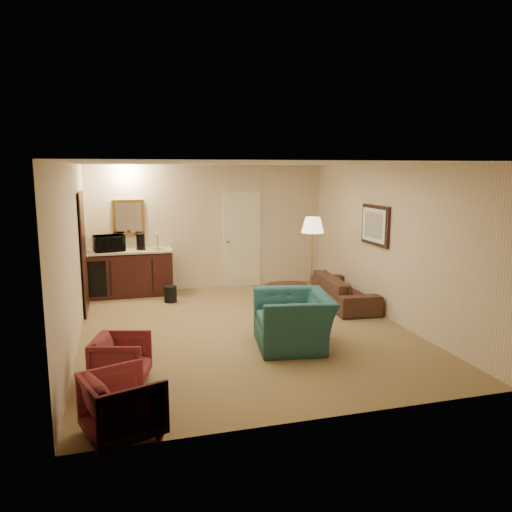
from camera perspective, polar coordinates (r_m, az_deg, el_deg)
The scene contains 12 objects.
ground at distance 8.02m, azimuth -1.33°, elevation -8.38°, with size 6.00×6.00×0.00m, color brown.
room_walls at distance 8.38m, azimuth -3.32°, elevation 4.41°, with size 5.02×6.01×2.61m.
wetbar_cabinet at distance 10.32m, azimuth -14.06°, elevation -1.89°, with size 1.64×0.58×0.92m, color #331210.
sofa at distance 9.47m, azimuth 10.00°, elevation -3.36°, with size 1.88×0.55×0.74m, color black.
teal_armchair at distance 7.19m, azimuth 4.32°, elevation -6.31°, with size 1.17×0.76×1.03m, color #214E53.
rose_chair_near at distance 6.23m, azimuth -15.15°, elevation -11.12°, with size 0.62×0.58×0.64m, color maroon.
rose_chair_far at distance 5.08m, azimuth -15.00°, elevation -15.81°, with size 0.67×0.63×0.69m, color maroon.
coffee_table at distance 9.17m, azimuth 3.49°, elevation -4.58°, with size 0.79×0.53×0.45m, color black.
floor_lamp at distance 9.63m, azimuth 6.42°, elevation -0.33°, with size 0.43×0.43×1.63m, color gold.
waste_bin at distance 9.72m, azimuth -9.76°, elevation -4.30°, with size 0.25×0.25×0.31m, color black.
microwave at distance 10.21m, azimuth -16.47°, elevation 1.61°, with size 0.57×0.32×0.39m, color black.
coffee_maker at distance 10.23m, azimuth -13.05°, elevation 1.59°, with size 0.17×0.17×0.32m, color black.
Camera 1 is at (-1.87, -7.39, 2.52)m, focal length 35.00 mm.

